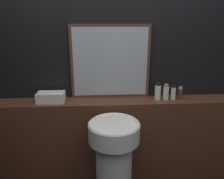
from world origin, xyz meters
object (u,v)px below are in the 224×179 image
mirror (110,62)px  conditioner_bottle (166,92)px  shampoo_bottle (158,92)px  pedestal_sink (114,167)px  towel_stack (51,97)px  lotion_bottle (173,93)px  body_wash_bottle (180,93)px

mirror → conditioner_bottle: (0.50, -0.10, -0.26)m
shampoo_bottle → pedestal_sink: bearing=-138.8°
pedestal_sink → mirror: mirror is taller
mirror → conditioner_bottle: mirror is taller
shampoo_bottle → conditioner_bottle: shampoo_bottle is taller
towel_stack → lotion_bottle: bearing=-0.0°
mirror → lotion_bottle: (0.57, -0.10, -0.27)m
mirror → towel_stack: mirror is taller
mirror → towel_stack: 0.61m
pedestal_sink → shampoo_bottle: size_ratio=5.51×
shampoo_bottle → body_wash_bottle: size_ratio=1.37×
lotion_bottle → mirror: bearing=170.1°
towel_stack → conditioner_bottle: 1.03m
pedestal_sink → lotion_bottle: 0.84m
mirror → lotion_bottle: 0.64m
pedestal_sink → conditioner_bottle: (0.50, 0.37, 0.50)m
pedestal_sink → mirror: 0.89m
shampoo_bottle → body_wash_bottle: (0.21, 0.00, -0.02)m
mirror → shampoo_bottle: (0.42, -0.10, -0.26)m
body_wash_bottle → pedestal_sink: bearing=-149.6°
lotion_bottle → towel_stack: bearing=180.0°
conditioner_bottle → lotion_bottle: conditioner_bottle is taller
towel_stack → conditioner_bottle: bearing=0.0°
shampoo_bottle → mirror: bearing=166.8°
shampoo_bottle → lotion_bottle: bearing=0.0°
pedestal_sink → towel_stack: towel_stack is taller
mirror → lotion_bottle: bearing=-9.9°
mirror → towel_stack: bearing=-169.4°
conditioner_bottle → body_wash_bottle: (0.13, 0.00, -0.01)m
towel_stack → conditioner_bottle: size_ratio=1.65×
conditioner_bottle → lotion_bottle: bearing=-0.0°
pedestal_sink → lotion_bottle: lotion_bottle is taller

